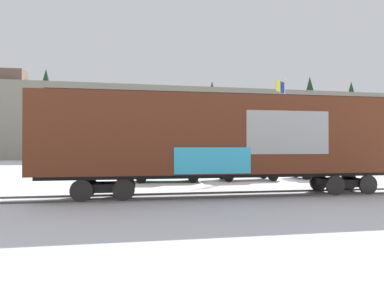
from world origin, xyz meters
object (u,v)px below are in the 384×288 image
object	(u,v)px
parked_car_green	(167,169)
parked_car_silver	(320,167)
freight_car	(231,137)
parked_car_white	(246,168)
flagpole	(283,110)

from	to	relation	value
parked_car_green	parked_car_silver	world-z (taller)	parked_car_green
parked_car_green	freight_car	bearing A→B (deg)	-70.51
freight_car	parked_car_white	bearing A→B (deg)	63.73
parked_car_silver	freight_car	bearing A→B (deg)	-143.15
flagpole	parked_car_white	bearing A→B (deg)	-135.04
flagpole	parked_car_silver	bearing A→B (deg)	-85.88
freight_car	parked_car_silver	bearing A→B (deg)	36.85
freight_car	flagpole	bearing A→B (deg)	53.96
parked_car_green	parked_car_white	distance (m)	5.36
flagpole	parked_car_silver	world-z (taller)	flagpole
freight_car	parked_car_silver	size ratio (longest dim) A/B	3.83
parked_car_green	parked_car_white	world-z (taller)	parked_car_green
flagpole	parked_car_silver	xyz separation A→B (m)	(0.36, -5.02, -4.65)
freight_car	parked_car_green	xyz separation A→B (m)	(-2.26, 6.39, -1.89)
freight_car	flagpole	distance (m)	14.64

